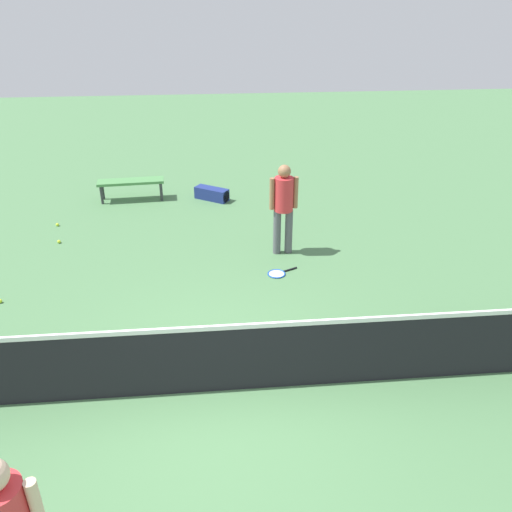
{
  "coord_description": "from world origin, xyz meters",
  "views": [
    {
      "loc": [
        -0.01,
        5.07,
        4.48
      ],
      "look_at": [
        -0.68,
        -1.84,
        0.9
      ],
      "focal_mm": 37.02,
      "sensor_mm": 36.0,
      "label": 1
    }
  ],
  "objects": [
    {
      "name": "tennis_ball_by_net",
      "position": [
        3.35,
        -2.35,
        0.03
      ],
      "size": [
        0.07,
        0.07,
        0.07
      ],
      "primitive_type": "sphere",
      "color": "#C6E033",
      "rests_on": "ground_plane"
    },
    {
      "name": "ground_plane",
      "position": [
        0.0,
        0.0,
        0.0
      ],
      "size": [
        40.0,
        40.0,
        0.0
      ],
      "primitive_type": "plane",
      "color": "#4C7A4C"
    },
    {
      "name": "equipment_bag",
      "position": [
        -0.12,
        -6.54,
        0.14
      ],
      "size": [
        0.82,
        0.68,
        0.28
      ],
      "color": "navy",
      "rests_on": "ground_plane"
    },
    {
      "name": "player_near_side",
      "position": [
        -1.35,
        -3.69,
        1.01
      ],
      "size": [
        0.52,
        0.36,
        1.7
      ],
      "color": "#595960",
      "rests_on": "ground_plane"
    },
    {
      "name": "tennis_racket_near_player",
      "position": [
        -1.16,
        -2.86,
        0.01
      ],
      "size": [
        0.6,
        0.42,
        0.03
      ],
      "color": "blue",
      "rests_on": "ground_plane"
    },
    {
      "name": "court_net",
      "position": [
        0.0,
        0.0,
        0.5
      ],
      "size": [
        10.09,
        0.09,
        1.07
      ],
      "color": "#4C4C51",
      "rests_on": "ground_plane"
    },
    {
      "name": "tennis_ball_midcourt",
      "position": [
        1.77,
        -0.85,
        0.03
      ],
      "size": [
        0.07,
        0.07,
        0.07
      ],
      "primitive_type": "sphere",
      "color": "#C6E033",
      "rests_on": "ground_plane"
    },
    {
      "name": "courtside_bench",
      "position": [
        1.76,
        -6.72,
        0.42
      ],
      "size": [
        1.52,
        0.5,
        0.48
      ],
      "color": "#4C8C4C",
      "rests_on": "ground_plane"
    },
    {
      "name": "tennis_ball_baseline",
      "position": [
        2.93,
        -4.49,
        0.03
      ],
      "size": [
        0.07,
        0.07,
        0.07
      ],
      "primitive_type": "sphere",
      "color": "#C6E033",
      "rests_on": "ground_plane"
    },
    {
      "name": "tennis_ball_near_player",
      "position": [
        3.15,
        -5.33,
        0.03
      ],
      "size": [
        0.07,
        0.07,
        0.07
      ],
      "primitive_type": "sphere",
      "color": "#C6E033",
      "rests_on": "ground_plane"
    }
  ]
}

